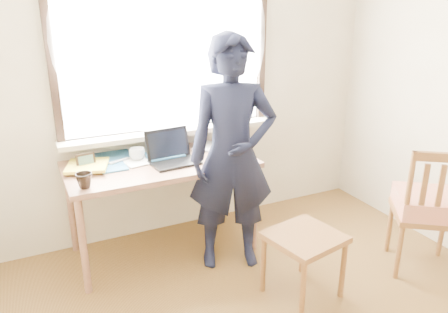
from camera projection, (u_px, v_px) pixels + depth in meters
name	position (u px, v px, depth m)	size (l,w,h in m)	color
room_shell	(322.00, 75.00, 2.06)	(3.52, 4.02, 2.61)	beige
desk	(161.00, 172.00, 3.43)	(1.45, 0.73, 0.78)	#8B5E45
laptop	(172.00, 155.00, 3.40)	(0.38, 0.32, 0.25)	black
mug_white	(137.00, 154.00, 3.44)	(0.12, 0.12, 0.10)	white
mug_dark	(84.00, 181.00, 2.92)	(0.11, 0.11, 0.10)	black
mouse	(216.00, 156.00, 3.49)	(0.09, 0.06, 0.04)	black
desk_clutter	(126.00, 159.00, 3.42)	(0.78, 0.43, 0.04)	yellow
book_a	(102.00, 162.00, 3.39)	(0.18, 0.24, 0.02)	white
book_b	(197.00, 145.00, 3.78)	(0.19, 0.26, 0.02)	white
picture_frame	(86.00, 162.00, 3.25)	(0.14, 0.03, 0.11)	black
work_chair	(304.00, 244.00, 2.98)	(0.54, 0.52, 0.47)	brown
side_chair	(428.00, 206.00, 3.24)	(0.64, 0.64, 1.01)	brown
person	(232.00, 156.00, 3.22)	(0.65, 0.42, 1.78)	black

